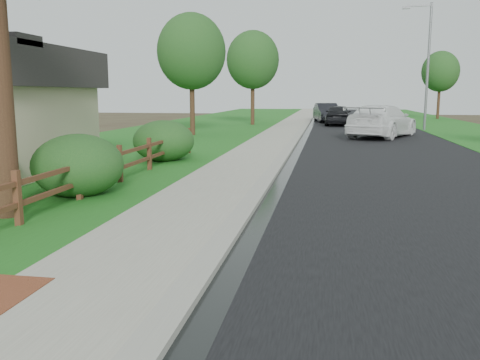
% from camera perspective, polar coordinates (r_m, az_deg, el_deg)
% --- Properties ---
extents(ground, '(120.00, 120.00, 0.00)m').
position_cam_1_polar(ground, '(6.52, -9.85, -13.01)').
color(ground, '#3B2E20').
extents(road, '(8.00, 90.00, 0.02)m').
position_cam_1_polar(road, '(40.81, 13.32, 5.89)').
color(road, black).
rests_on(road, ground).
extents(curb, '(0.40, 90.00, 0.12)m').
position_cam_1_polar(curb, '(40.76, 7.39, 6.13)').
color(curb, gray).
rests_on(curb, ground).
extents(wet_gutter, '(0.50, 90.00, 0.00)m').
position_cam_1_polar(wet_gutter, '(40.75, 7.88, 6.06)').
color(wet_gutter, black).
rests_on(wet_gutter, road).
extents(sidewalk, '(2.20, 90.00, 0.10)m').
position_cam_1_polar(sidewalk, '(40.84, 5.56, 6.16)').
color(sidewalk, gray).
rests_on(sidewalk, ground).
extents(grass_strip, '(1.60, 90.00, 0.06)m').
position_cam_1_polar(grass_strip, '(41.02, 2.89, 6.18)').
color(grass_strip, '#1E5A19').
rests_on(grass_strip, ground).
extents(lawn_near, '(9.00, 90.00, 0.04)m').
position_cam_1_polar(lawn_near, '(41.96, -4.22, 6.23)').
color(lawn_near, '#1E5A19').
rests_on(lawn_near, ground).
extents(verge_far, '(6.00, 90.00, 0.04)m').
position_cam_1_polar(verge_far, '(41.81, 22.84, 5.49)').
color(verge_far, '#1E5A19').
rests_on(verge_far, ground).
extents(ranch_fence, '(0.12, 16.92, 1.10)m').
position_cam_1_polar(ranch_fence, '(13.45, -15.33, 1.27)').
color(ranch_fence, '#522D1B').
rests_on(ranch_fence, ground).
extents(white_suv, '(4.99, 6.94, 1.87)m').
position_cam_1_polar(white_suv, '(30.58, 15.64, 6.39)').
color(white_suv, white).
rests_on(white_suv, road).
extents(dark_car_mid, '(2.16, 4.95, 1.66)m').
position_cam_1_polar(dark_car_mid, '(41.56, 10.96, 7.19)').
color(dark_car_mid, black).
rests_on(dark_car_mid, road).
extents(dark_car_far, '(2.61, 5.30, 1.67)m').
position_cam_1_polar(dark_car_far, '(46.51, 9.70, 7.48)').
color(dark_car_far, black).
rests_on(dark_car_far, road).
extents(streetlight, '(1.97, 0.35, 8.51)m').
position_cam_1_polar(streetlight, '(37.45, 20.15, 12.62)').
color(streetlight, gray).
rests_on(streetlight, ground).
extents(boulder, '(1.06, 0.86, 0.64)m').
position_cam_1_polar(boulder, '(15.39, -19.22, 0.98)').
color(boulder, brown).
rests_on(boulder, ground).
extents(shrub_b, '(2.50, 2.50, 1.54)m').
position_cam_1_polar(shrub_b, '(13.00, -17.72, 1.57)').
color(shrub_b, '#1A4A1D').
rests_on(shrub_b, ground).
extents(shrub_d, '(2.66, 2.66, 1.54)m').
position_cam_1_polar(shrub_d, '(19.10, -8.57, 4.35)').
color(shrub_d, '#1A4A1D').
rests_on(shrub_d, ground).
extents(tree_near_left, '(4.08, 4.08, 7.22)m').
position_cam_1_polar(tree_near_left, '(31.11, -5.47, 14.15)').
color(tree_near_left, '#3A2217').
rests_on(tree_near_left, ground).
extents(tree_mid_left, '(4.18, 4.18, 7.48)m').
position_cam_1_polar(tree_mid_left, '(41.45, 1.45, 13.32)').
color(tree_mid_left, '#3A2217').
rests_on(tree_mid_left, ground).
extents(tree_far_right, '(3.64, 3.64, 6.71)m').
position_cam_1_polar(tree_far_right, '(55.08, 21.58, 11.26)').
color(tree_far_right, '#3A2217').
rests_on(tree_far_right, ground).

